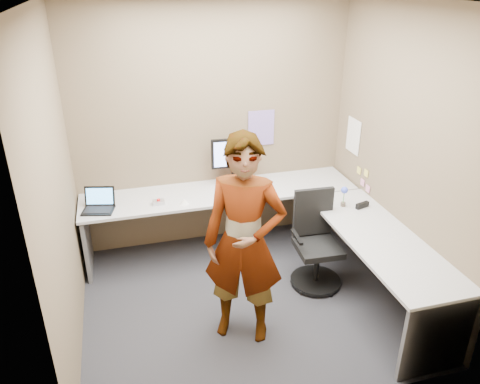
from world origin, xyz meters
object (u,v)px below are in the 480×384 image
object	(u,v)px
monitor	(234,155)
office_chair	(316,248)
person	(244,242)
desk	(276,223)

from	to	relation	value
monitor	office_chair	bearing A→B (deg)	-56.20
office_chair	person	size ratio (longest dim) A/B	0.53
office_chair	monitor	bearing A→B (deg)	123.71
desk	office_chair	xyz separation A→B (m)	(0.34, -0.25, -0.20)
desk	monitor	world-z (taller)	monitor
desk	person	world-z (taller)	person
desk	person	xyz separation A→B (m)	(-0.55, -0.78, 0.32)
desk	person	size ratio (longest dim) A/B	1.63
office_chair	person	world-z (taller)	person
office_chair	person	bearing A→B (deg)	-146.38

